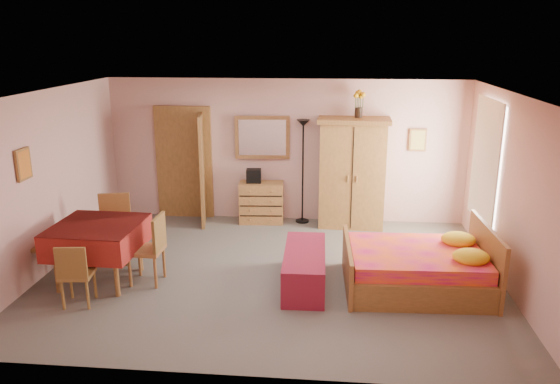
# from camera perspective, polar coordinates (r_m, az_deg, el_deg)

# --- Properties ---
(floor) EXTENTS (6.50, 6.50, 0.00)m
(floor) POSITION_cam_1_polar(r_m,az_deg,el_deg) (8.03, -0.92, -8.48)
(floor) COLOR slate
(floor) RESTS_ON ground
(ceiling) EXTENTS (6.50, 6.50, 0.00)m
(ceiling) POSITION_cam_1_polar(r_m,az_deg,el_deg) (7.34, -1.01, 10.30)
(ceiling) COLOR brown
(ceiling) RESTS_ON wall_back
(wall_back) EXTENTS (6.50, 0.10, 2.60)m
(wall_back) POSITION_cam_1_polar(r_m,az_deg,el_deg) (10.00, 0.62, 4.33)
(wall_back) COLOR #D09F97
(wall_back) RESTS_ON floor
(wall_front) EXTENTS (6.50, 0.10, 2.60)m
(wall_front) POSITION_cam_1_polar(r_m,az_deg,el_deg) (5.24, -4.00, -6.88)
(wall_front) COLOR #D09F97
(wall_front) RESTS_ON floor
(wall_left) EXTENTS (0.10, 5.00, 2.60)m
(wall_left) POSITION_cam_1_polar(r_m,az_deg,el_deg) (8.57, -23.12, 0.99)
(wall_left) COLOR #D09F97
(wall_left) RESTS_ON floor
(wall_right) EXTENTS (0.10, 5.00, 2.60)m
(wall_right) POSITION_cam_1_polar(r_m,az_deg,el_deg) (7.92, 23.09, -0.15)
(wall_right) COLOR #D09F97
(wall_right) RESTS_ON floor
(doorway) EXTENTS (1.06, 0.12, 2.15)m
(doorway) POSITION_cam_1_polar(r_m,az_deg,el_deg) (10.36, -9.94, 2.94)
(doorway) COLOR #9E6B35
(doorway) RESTS_ON floor
(window) EXTENTS (0.08, 1.40, 1.95)m
(window) POSITION_cam_1_polar(r_m,az_deg,el_deg) (8.99, 20.74, 2.91)
(window) COLOR white
(window) RESTS_ON wall_right
(picture_left) EXTENTS (0.04, 0.32, 0.42)m
(picture_left) POSITION_cam_1_polar(r_m,az_deg,el_deg) (7.96, -25.25, 2.64)
(picture_left) COLOR orange
(picture_left) RESTS_ON wall_left
(picture_back) EXTENTS (0.30, 0.04, 0.40)m
(picture_back) POSITION_cam_1_polar(r_m,az_deg,el_deg) (10.01, 14.19, 5.31)
(picture_back) COLOR #D8BF59
(picture_back) RESTS_ON wall_back
(chest_of_drawers) EXTENTS (0.82, 0.45, 0.75)m
(chest_of_drawers) POSITION_cam_1_polar(r_m,az_deg,el_deg) (10.02, -1.95, -1.10)
(chest_of_drawers) COLOR #AB7239
(chest_of_drawers) RESTS_ON floor
(wall_mirror) EXTENTS (0.99, 0.12, 0.78)m
(wall_mirror) POSITION_cam_1_polar(r_m,az_deg,el_deg) (9.95, -1.86, 5.72)
(wall_mirror) COLOR silver
(wall_mirror) RESTS_ON wall_back
(stereo) EXTENTS (0.28, 0.22, 0.25)m
(stereo) POSITION_cam_1_polar(r_m,az_deg,el_deg) (9.91, -2.76, 1.70)
(stereo) COLOR black
(stereo) RESTS_ON chest_of_drawers
(floor_lamp) EXTENTS (0.30, 0.30, 1.90)m
(floor_lamp) POSITION_cam_1_polar(r_m,az_deg,el_deg) (9.89, 2.39, 2.10)
(floor_lamp) COLOR black
(floor_lamp) RESTS_ON floor
(wardrobe) EXTENTS (1.27, 0.69, 1.96)m
(wardrobe) POSITION_cam_1_polar(r_m,az_deg,el_deg) (9.75, 7.56, 1.95)
(wardrobe) COLOR #AC793A
(wardrobe) RESTS_ON floor
(sunflower_vase) EXTENTS (0.19, 0.19, 0.47)m
(sunflower_vase) POSITION_cam_1_polar(r_m,az_deg,el_deg) (9.62, 8.24, 9.11)
(sunflower_vase) COLOR gold
(sunflower_vase) RESTS_ON wardrobe
(bed) EXTENTS (1.99, 1.59, 0.90)m
(bed) POSITION_cam_1_polar(r_m,az_deg,el_deg) (7.66, 14.05, -6.62)
(bed) COLOR #CB1363
(bed) RESTS_ON floor
(bench) EXTENTS (0.58, 1.51, 0.50)m
(bench) POSITION_cam_1_polar(r_m,az_deg,el_deg) (7.60, 2.58, -7.94)
(bench) COLOR maroon
(bench) RESTS_ON floor
(dining_table) EXTENTS (1.19, 1.19, 0.84)m
(dining_table) POSITION_cam_1_polar(r_m,az_deg,el_deg) (8.04, -18.35, -6.06)
(dining_table) COLOR maroon
(dining_table) RESTS_ON floor
(chair_south) EXTENTS (0.43, 0.43, 0.84)m
(chair_south) POSITION_cam_1_polar(r_m,az_deg,el_deg) (7.47, -20.41, -7.97)
(chair_south) COLOR olive
(chair_south) RESTS_ON floor
(chair_north) EXTENTS (0.55, 0.55, 1.03)m
(chair_north) POSITION_cam_1_polar(r_m,az_deg,el_deg) (8.62, -16.96, -3.79)
(chair_north) COLOR olive
(chair_north) RESTS_ON floor
(chair_west) EXTENTS (0.47, 0.47, 1.00)m
(chair_west) POSITION_cam_1_polar(r_m,az_deg,el_deg) (8.38, -23.04, -5.08)
(chair_west) COLOR #9A6634
(chair_west) RESTS_ON floor
(chair_east) EXTENTS (0.46, 0.46, 0.98)m
(chair_east) POSITION_cam_1_polar(r_m,az_deg,el_deg) (7.80, -13.82, -5.81)
(chair_east) COLOR #A56938
(chair_east) RESTS_ON floor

